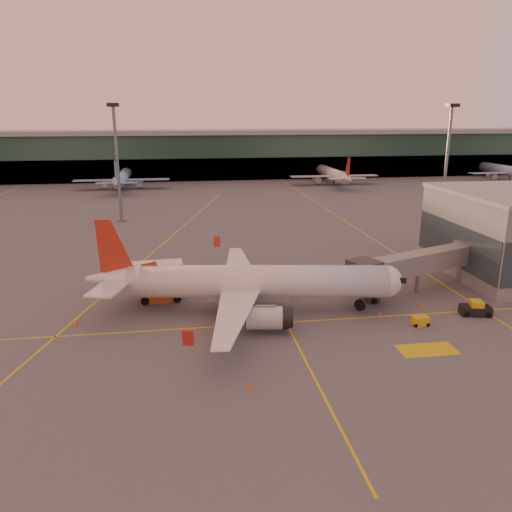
{
  "coord_description": "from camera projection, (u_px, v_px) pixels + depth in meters",
  "views": [
    {
      "loc": [
        -6.47,
        -47.61,
        23.51
      ],
      "look_at": [
        3.16,
        16.13,
        5.0
      ],
      "focal_mm": 35.0,
      "sensor_mm": 36.0,
      "label": 1
    }
  ],
  "objects": [
    {
      "name": "cone_wing_right",
      "position": [
        250.0,
        387.0,
        43.9
      ],
      "size": [
        0.47,
        0.47,
        0.59
      ],
      "color": "#F14D0C",
      "rests_on": "ground"
    },
    {
      "name": "cone_fwd",
      "position": [
        379.0,
        313.0,
        60.39
      ],
      "size": [
        0.4,
        0.4,
        0.51
      ],
      "color": "#F14D0C",
      "rests_on": "ground"
    },
    {
      "name": "cone_wing_left",
      "position": [
        229.0,
        266.0,
        78.78
      ],
      "size": [
        0.42,
        0.42,
        0.54
      ],
      "color": "#F14D0C",
      "rests_on": "ground"
    },
    {
      "name": "gate_building",
      "position": [
        512.0,
        234.0,
        73.99
      ],
      "size": [
        18.4,
        22.4,
        12.6
      ],
      "color": "slate",
      "rests_on": "ground"
    },
    {
      "name": "ground",
      "position": [
        249.0,
        344.0,
        52.67
      ],
      "size": [
        600.0,
        600.0,
        0.0
      ],
      "primitive_type": "plane",
      "color": "#4C4F54",
      "rests_on": "ground"
    },
    {
      "name": "distant_aircraft_row",
      "position": [
        136.0,
        188.0,
        161.8
      ],
      "size": [
        290.0,
        34.0,
        13.0
      ],
      "color": "#82A8DA",
      "rests_on": "ground"
    },
    {
      "name": "jet_bridge",
      "position": [
        425.0,
        263.0,
        67.57
      ],
      "size": [
        22.54,
        11.09,
        5.77
      ],
      "color": "slate",
      "rests_on": "ground"
    },
    {
      "name": "taxi_markings",
      "position": [
        179.0,
        243.0,
        93.9
      ],
      "size": [
        100.12,
        173.0,
        0.01
      ],
      "color": "gold",
      "rests_on": "ground"
    },
    {
      "name": "terminal",
      "position": [
        197.0,
        154.0,
        185.01
      ],
      "size": [
        400.0,
        20.0,
        17.6
      ],
      "color": "#19382D",
      "rests_on": "ground"
    },
    {
      "name": "mast_west_near",
      "position": [
        117.0,
        154.0,
        108.42
      ],
      "size": [
        2.4,
        2.4,
        25.6
      ],
      "color": "slate",
      "rests_on": "ground"
    },
    {
      "name": "catering_truck",
      "position": [
        158.0,
        279.0,
        64.31
      ],
      "size": [
        6.75,
        3.35,
        5.1
      ],
      "rotation": [
        0.0,
        0.0,
        0.07
      ],
      "color": "#C54F1C",
      "rests_on": "ground"
    },
    {
      "name": "gpu_cart",
      "position": [
        420.0,
        321.0,
        57.2
      ],
      "size": [
        1.94,
        1.15,
        1.11
      ],
      "rotation": [
        0.0,
        0.0,
        0.01
      ],
      "color": "gold",
      "rests_on": "ground"
    },
    {
      "name": "pushback_tug",
      "position": [
        476.0,
        309.0,
        60.16
      ],
      "size": [
        3.81,
        2.61,
        1.79
      ],
      "rotation": [
        0.0,
        0.0,
        -0.23
      ],
      "color": "black",
      "rests_on": "ground"
    },
    {
      "name": "mast_east_near",
      "position": [
        448.0,
        152.0,
        115.38
      ],
      "size": [
        2.4,
        2.4,
        25.6
      ],
      "color": "slate",
      "rests_on": "ground"
    },
    {
      "name": "main_airplane",
      "position": [
        247.0,
        283.0,
        60.21
      ],
      "size": [
        38.31,
        34.7,
        11.58
      ],
      "rotation": [
        0.0,
        0.0,
        -0.15
      ],
      "color": "silver",
      "rests_on": "ground"
    },
    {
      "name": "cone_tail",
      "position": [
        76.0,
        323.0,
        57.3
      ],
      "size": [
        0.5,
        0.5,
        0.63
      ],
      "color": "#F14D0C",
      "rests_on": "ground"
    },
    {
      "name": "cone_nose",
      "position": [
        421.0,
        305.0,
        62.8
      ],
      "size": [
        0.49,
        0.49,
        0.62
      ],
      "color": "#F14D0C",
      "rests_on": "ground"
    }
  ]
}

